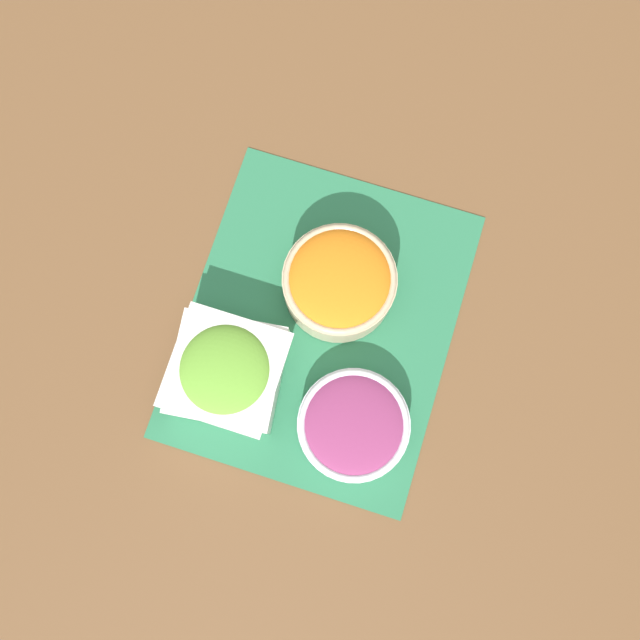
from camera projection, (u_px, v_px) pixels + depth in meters
name	position (u px, v px, depth m)	size (l,w,h in m)	color
ground_plane	(320.00, 324.00, 0.90)	(3.00, 3.00, 0.00)	brown
placemat	(320.00, 324.00, 0.89)	(0.45, 0.37, 0.00)	#2D7A51
onion_bowl	(353.00, 425.00, 0.84)	(0.15, 0.15, 0.05)	silver
lettuce_bowl	(227.00, 371.00, 0.84)	(0.16, 0.16, 0.08)	white
carrot_bowl	(339.00, 282.00, 0.86)	(0.16, 0.16, 0.08)	#C6B28E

